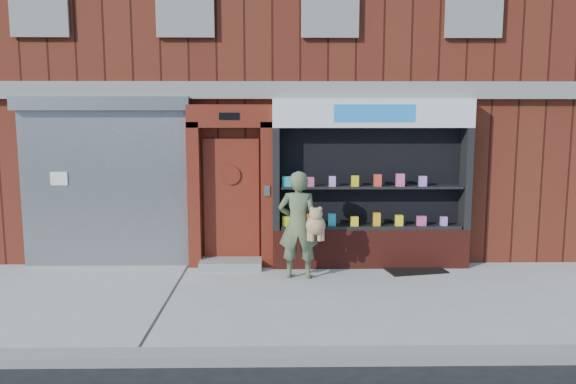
{
  "coord_description": "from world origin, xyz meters",
  "views": [
    {
      "loc": [
        0.12,
        -8.07,
        2.74
      ],
      "look_at": [
        0.26,
        1.0,
        1.47
      ],
      "focal_mm": 35.0,
      "sensor_mm": 36.0,
      "label": 1
    }
  ],
  "objects": [
    {
      "name": "building",
      "position": [
        -0.0,
        5.99,
        4.0
      ],
      "size": [
        12.0,
        8.16,
        8.0
      ],
      "color": "#541D13",
      "rests_on": "ground"
    },
    {
      "name": "shutter_bay",
      "position": [
        -3.0,
        1.93,
        1.72
      ],
      "size": [
        3.1,
        0.3,
        3.04
      ],
      "color": "gray",
      "rests_on": "ground"
    },
    {
      "name": "woman",
      "position": [
        0.45,
        1.09,
        0.91
      ],
      "size": [
        0.79,
        0.56,
        1.81
      ],
      "color": "#566542",
      "rests_on": "ground"
    },
    {
      "name": "curb",
      "position": [
        0.0,
        -2.15,
        0.06
      ],
      "size": [
        60.0,
        0.3,
        0.12
      ],
      "primitive_type": "cube",
      "color": "gray",
      "rests_on": "ground"
    },
    {
      "name": "red_door_bay",
      "position": [
        -0.75,
        1.86,
        1.46
      ],
      "size": [
        1.52,
        0.58,
        2.9
      ],
      "color": "#50160D",
      "rests_on": "ground"
    },
    {
      "name": "doormat",
      "position": [
        2.49,
        1.55,
        0.01
      ],
      "size": [
        1.14,
        0.9,
        0.03
      ],
      "primitive_type": "cube",
      "rotation": [
        0.0,
        0.0,
        0.2
      ],
      "color": "black",
      "rests_on": "ground"
    },
    {
      "name": "pharmacy_bay",
      "position": [
        1.75,
        1.81,
        1.37
      ],
      "size": [
        3.5,
        0.41,
        3.0
      ],
      "color": "#5D1D16",
      "rests_on": "ground"
    },
    {
      "name": "ground",
      "position": [
        0.0,
        0.0,
        0.0
      ],
      "size": [
        80.0,
        80.0,
        0.0
      ],
      "primitive_type": "plane",
      "color": "#9E9E99",
      "rests_on": "ground"
    }
  ]
}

